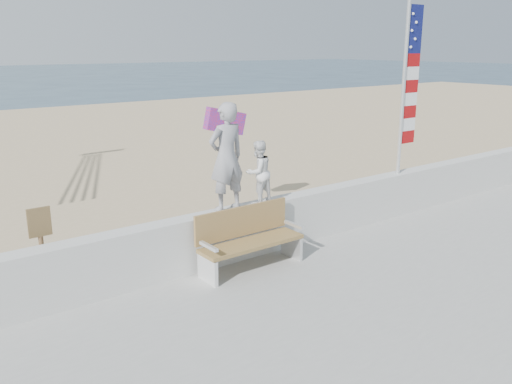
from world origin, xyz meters
TOP-DOWN VIEW (x-y plane):
  - ground at (0.00, 0.00)m, footprint 220.00×220.00m
  - sand at (0.00, 9.00)m, footprint 90.00×40.00m
  - seawall at (0.00, 2.00)m, footprint 30.00×0.35m
  - adult at (-0.25, 2.00)m, footprint 0.66×0.44m
  - child at (0.40, 2.00)m, footprint 0.58×0.48m
  - bench at (-0.15, 1.55)m, footprint 1.80×0.57m
  - flag at (4.26, 2.00)m, footprint 0.50×0.08m
  - parafoil_kite at (1.31, 4.32)m, footprint 0.94×0.36m
  - sign at (-3.14, 2.41)m, footprint 0.32×0.07m

SIDE VIEW (x-z plane):
  - ground at x=0.00m, z-range 0.00..0.00m
  - sand at x=0.00m, z-range 0.00..0.08m
  - seawall at x=0.00m, z-range 0.18..1.08m
  - bench at x=-0.15m, z-range 0.19..1.19m
  - sign at x=-3.14m, z-range 0.21..1.67m
  - child at x=0.40m, z-range 1.08..2.17m
  - adult at x=-0.25m, z-range 1.08..2.85m
  - parafoil_kite at x=1.31m, z-range 1.85..2.48m
  - flag at x=4.26m, z-range 1.24..4.74m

